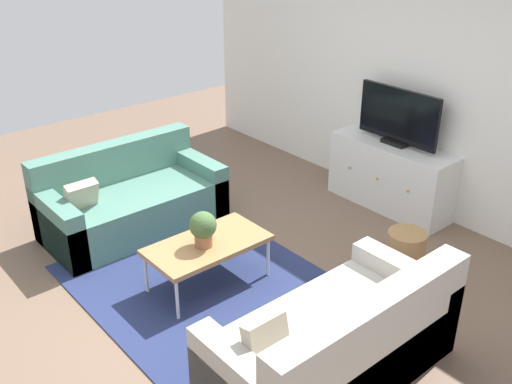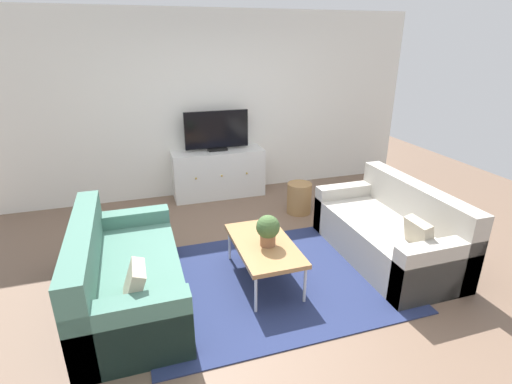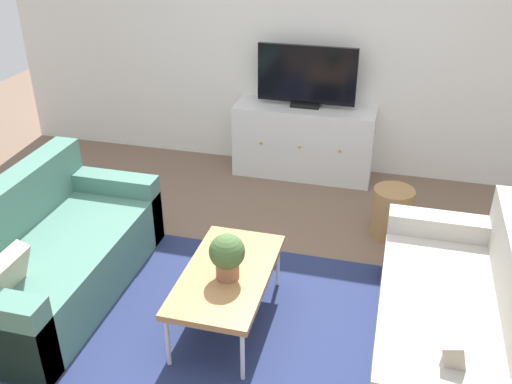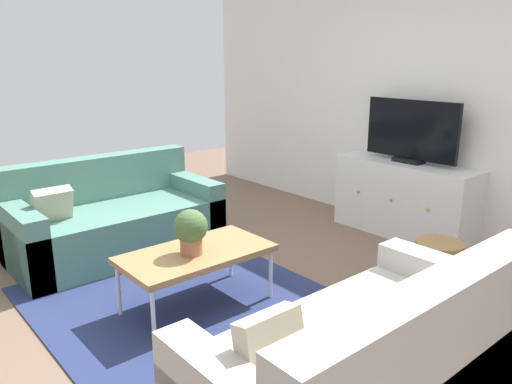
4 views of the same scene
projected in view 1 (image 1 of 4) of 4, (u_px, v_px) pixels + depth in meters
The scene contains 10 objects.
ground_plane at pixel (224, 283), 5.12m from camera, with size 10.00×10.00×0.00m, color brown.
wall_back at pixel (417, 81), 6.00m from camera, with size 6.40×0.12×2.70m, color silver.
area_rug at pixel (210, 289), 5.03m from camera, with size 2.50×1.90×0.01m, color navy.
couch_left_side at pixel (129, 201), 5.91m from camera, with size 0.88×1.75×0.83m.
couch_right_side at pixel (339, 348), 3.95m from camera, with size 0.88×1.75×0.83m.
coffee_table at pixel (208, 246), 4.93m from camera, with size 0.55×1.03×0.42m.
potted_plant at pixel (203, 228), 4.80m from camera, with size 0.23×0.23×0.31m.
tv_console at pixel (391, 176), 6.27m from camera, with size 1.38×0.47×0.73m.
flat_screen_tv at pixel (398, 117), 5.99m from camera, with size 0.95×0.16×0.59m.
wicker_basket at pixel (405, 254), 5.14m from camera, with size 0.34×0.34×0.43m, color #9E7547.
Camera 1 is at (3.42, -2.53, 2.97)m, focal length 40.97 mm.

